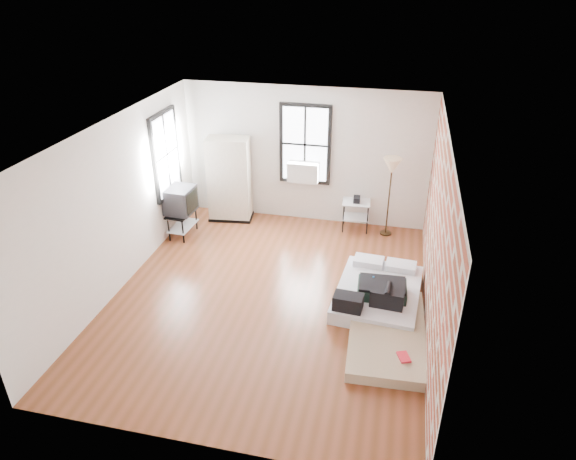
% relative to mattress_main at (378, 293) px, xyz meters
% --- Properties ---
extents(ground, '(6.00, 6.00, 0.00)m').
position_rel_mattress_main_xyz_m(ground, '(-1.74, -0.29, -0.15)').
color(ground, '#5F3119').
rests_on(ground, ground).
extents(room_shell, '(5.02, 6.02, 2.80)m').
position_rel_mattress_main_xyz_m(room_shell, '(-1.51, 0.07, 1.58)').
color(room_shell, silver).
rests_on(room_shell, ground).
extents(mattress_main, '(1.42, 1.84, 0.56)m').
position_rel_mattress_main_xyz_m(mattress_main, '(0.00, 0.00, 0.00)').
color(mattress_main, white).
rests_on(mattress_main, ground).
extents(mattress_bare, '(1.18, 2.11, 0.44)m').
position_rel_mattress_main_xyz_m(mattress_bare, '(0.17, -0.72, -0.02)').
color(mattress_bare, tan).
rests_on(mattress_bare, ground).
extents(wardrobe, '(0.95, 0.61, 1.77)m').
position_rel_mattress_main_xyz_m(wardrobe, '(-3.27, 2.36, 0.73)').
color(wardrobe, black).
rests_on(wardrobe, ground).
extents(side_table, '(0.58, 0.47, 0.72)m').
position_rel_mattress_main_xyz_m(side_table, '(-0.63, 2.43, 0.34)').
color(side_table, black).
rests_on(side_table, ground).
extents(floor_lamp, '(0.34, 0.34, 1.61)m').
position_rel_mattress_main_xyz_m(floor_lamp, '(0.00, 2.36, 1.22)').
color(floor_lamp, '#2E220F').
rests_on(floor_lamp, ground).
extents(tv_stand, '(0.54, 0.74, 1.02)m').
position_rel_mattress_main_xyz_m(tv_stand, '(-3.96, 1.41, 0.58)').
color(tv_stand, black).
rests_on(tv_stand, ground).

